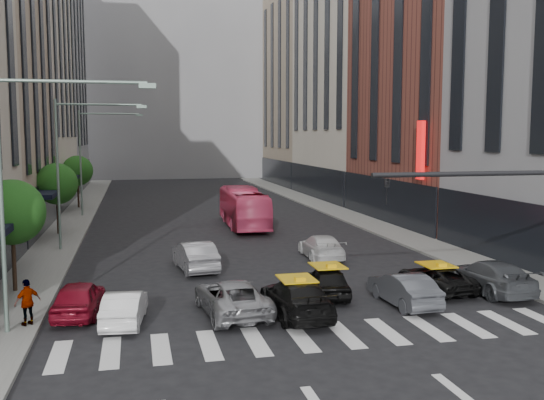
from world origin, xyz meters
TOP-DOWN VIEW (x-y plane):
  - ground at (0.00, 0.00)m, footprint 160.00×160.00m
  - sidewalk_left at (-11.50, 30.00)m, footprint 3.00×96.00m
  - sidewalk_right at (11.50, 30.00)m, footprint 3.00×96.00m
  - building_left_c at (-17.00, 46.00)m, footprint 8.00×20.00m
  - building_left_d at (-17.00, 65.00)m, footprint 8.00×18.00m
  - building_right_b at (17.00, 27.00)m, footprint 8.00×18.00m
  - building_right_c at (17.00, 46.00)m, footprint 8.00×20.00m
  - building_right_d at (17.00, 65.00)m, footprint 8.00×18.00m
  - building_far at (0.00, 85.00)m, footprint 30.00×10.00m
  - tree_near at (-11.80, 10.00)m, footprint 2.88×2.88m
  - tree_mid at (-11.80, 26.00)m, footprint 2.88×2.88m
  - tree_far at (-11.80, 42.00)m, footprint 2.88×2.88m
  - streetlamp_near at (-10.04, 4.00)m, footprint 5.38×0.25m
  - streetlamp_mid at (-10.04, 20.00)m, footprint 5.38×0.25m
  - streetlamp_far at (-10.04, 36.00)m, footprint 5.38×0.25m
  - liberty_sign at (12.60, 20.00)m, footprint 0.30×0.70m
  - car_red at (-8.74, 5.96)m, footprint 2.05×4.25m
  - car_white_front at (-6.99, 4.50)m, footprint 1.78×3.96m
  - car_silver at (-2.90, 4.76)m, footprint 2.74×5.18m
  - taxi_left at (-0.48, 4.04)m, footprint 2.15×5.06m
  - taxi_center at (1.59, 6.51)m, footprint 2.10×4.11m
  - car_grey_mid at (4.25, 4.53)m, footprint 1.65×4.22m
  - taxi_right at (6.61, 6.24)m, footprint 2.41×4.49m
  - car_grey_curb at (8.88, 5.53)m, footprint 2.13×5.09m
  - car_row2_left at (-3.54, 12.99)m, footprint 2.18×4.82m
  - car_row2_right at (3.80, 14.47)m, footprint 2.12×4.75m
  - bus at (1.58, 27.24)m, footprint 2.77×10.74m
  - pedestrian_far at (-10.40, 4.64)m, footprint 1.04×0.93m

SIDE VIEW (x-z plane):
  - ground at x=0.00m, z-range 0.00..0.00m
  - sidewalk_left at x=-11.50m, z-range 0.00..0.15m
  - sidewalk_right at x=11.50m, z-range 0.00..0.15m
  - taxi_right at x=6.61m, z-range 0.00..1.20m
  - car_white_front at x=-6.99m, z-range 0.00..1.26m
  - taxi_center at x=1.59m, z-range 0.00..1.34m
  - car_row2_right at x=3.80m, z-range 0.00..1.35m
  - car_grey_mid at x=4.25m, z-range 0.00..1.37m
  - car_silver at x=-2.90m, z-range 0.00..1.39m
  - car_red at x=-8.74m, z-range 0.00..1.40m
  - taxi_left at x=-0.48m, z-range 0.00..1.46m
  - car_grey_curb at x=8.88m, z-range 0.00..1.47m
  - car_row2_left at x=-3.54m, z-range 0.00..1.53m
  - pedestrian_far at x=-10.40m, z-range 0.15..1.84m
  - bus at x=1.58m, z-range 0.00..2.97m
  - tree_near at x=-11.80m, z-range 1.18..6.13m
  - tree_mid at x=-11.80m, z-range 1.18..6.13m
  - tree_far at x=-11.80m, z-range 1.18..6.13m
  - streetlamp_near at x=-10.04m, z-range 1.40..10.40m
  - streetlamp_mid at x=-10.04m, z-range 1.40..10.40m
  - streetlamp_far at x=-10.04m, z-range 1.40..10.40m
  - liberty_sign at x=12.60m, z-range 4.00..8.00m
  - building_right_b at x=17.00m, z-range 0.00..26.00m
  - building_right_d at x=17.00m, z-range 0.00..28.00m
  - building_left_d at x=-17.00m, z-range 0.00..30.00m
  - building_left_c at x=-17.00m, z-range 0.00..36.00m
  - building_far at x=0.00m, z-range 0.00..36.00m
  - building_right_c at x=17.00m, z-range 0.00..40.00m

